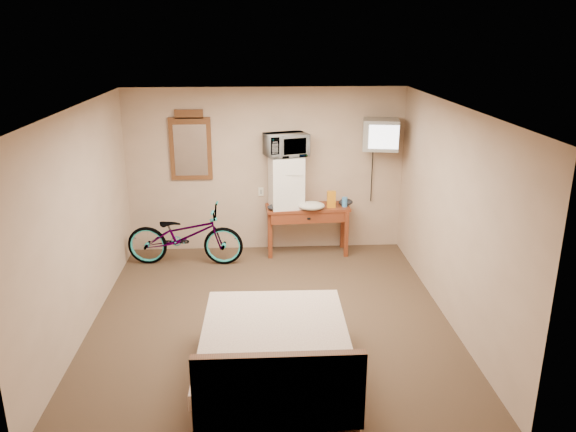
# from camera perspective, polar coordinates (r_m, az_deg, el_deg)

# --- Properties ---
(room) EXTENTS (4.60, 4.64, 2.50)m
(room) POSITION_cam_1_polar(r_m,az_deg,el_deg) (6.36, -1.88, -0.25)
(room) COLOR #453422
(room) RESTS_ON ground
(desk) EXTENTS (1.27, 0.55, 0.75)m
(desk) POSITION_cam_1_polar(r_m,az_deg,el_deg) (8.49, 2.01, 0.09)
(desk) COLOR brown
(desk) RESTS_ON floor
(mini_fridge) EXTENTS (0.54, 0.52, 0.78)m
(mini_fridge) POSITION_cam_1_polar(r_m,az_deg,el_deg) (8.36, -0.19, 3.51)
(mini_fridge) COLOR white
(mini_fridge) RESTS_ON desk
(microwave) EXTENTS (0.69, 0.57, 0.33)m
(microwave) POSITION_cam_1_polar(r_m,az_deg,el_deg) (8.24, -0.19, 7.24)
(microwave) COLOR white
(microwave) RESTS_ON mini_fridge
(snack_bag) EXTENTS (0.13, 0.07, 0.25)m
(snack_bag) POSITION_cam_1_polar(r_m,az_deg,el_deg) (8.42, 4.42, 1.71)
(snack_bag) COLOR orange
(snack_bag) RESTS_ON desk
(blue_cup) EXTENTS (0.08, 0.08, 0.14)m
(blue_cup) POSITION_cam_1_polar(r_m,az_deg,el_deg) (8.49, 5.78, 1.43)
(blue_cup) COLOR #3D88D1
(blue_cup) RESTS_ON desk
(cloth_cream) EXTENTS (0.40, 0.30, 0.12)m
(cloth_cream) POSITION_cam_1_polar(r_m,az_deg,el_deg) (8.31, 2.39, 1.04)
(cloth_cream) COLOR beige
(cloth_cream) RESTS_ON desk
(cloth_dark_a) EXTENTS (0.23, 0.17, 0.09)m
(cloth_dark_a) POSITION_cam_1_polar(r_m,az_deg,el_deg) (8.29, -1.32, 0.90)
(cloth_dark_a) COLOR black
(cloth_dark_a) RESTS_ON desk
(cloth_dark_b) EXTENTS (0.22, 0.18, 0.10)m
(cloth_dark_b) POSITION_cam_1_polar(r_m,az_deg,el_deg) (8.56, 5.88, 1.41)
(cloth_dark_b) COLOR black
(cloth_dark_b) RESTS_ON desk
(crt_television) EXTENTS (0.57, 0.63, 0.44)m
(crt_television) POSITION_cam_1_polar(r_m,az_deg,el_deg) (8.38, 9.38, 8.17)
(crt_television) COLOR black
(crt_television) RESTS_ON room
(wall_mirror) EXTENTS (0.62, 0.04, 1.05)m
(wall_mirror) POSITION_cam_1_polar(r_m,az_deg,el_deg) (8.52, -9.87, 6.99)
(wall_mirror) COLOR brown
(wall_mirror) RESTS_ON room
(bicycle) EXTENTS (1.73, 0.71, 0.89)m
(bicycle) POSITION_cam_1_polar(r_m,az_deg,el_deg) (8.30, -10.43, -1.93)
(bicycle) COLOR black
(bicycle) RESTS_ON floor
(bed) EXTENTS (1.45, 1.95, 0.90)m
(bed) POSITION_cam_1_polar(r_m,az_deg,el_deg) (5.52, -1.29, -14.31)
(bed) COLOR brown
(bed) RESTS_ON floor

